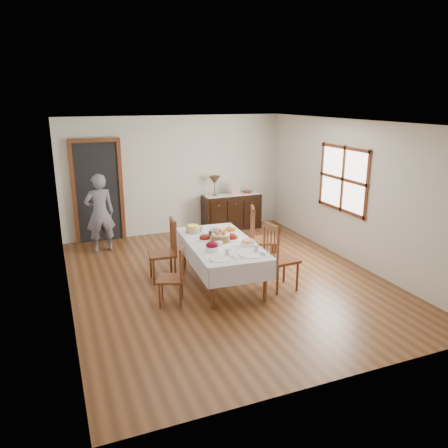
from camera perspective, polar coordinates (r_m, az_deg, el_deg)
name	(u,v)px	position (r m, az deg, el deg)	size (l,w,h in m)	color
ground	(226,279)	(7.46, 0.29, -7.22)	(6.00, 6.00, 0.00)	brown
room_shell	(209,180)	(7.31, -2.01, 5.74)	(5.02, 6.02, 2.65)	white
dining_table	(221,247)	(7.12, -0.42, -3.02)	(1.17, 2.12, 0.71)	silver
chair_left_near	(174,275)	(6.48, -6.59, -6.70)	(0.48, 0.48, 0.90)	brown
chair_left_far	(165,250)	(7.32, -7.67, -3.39)	(0.47, 0.47, 1.05)	brown
chair_right_near	(279,256)	(6.95, 7.14, -4.19)	(0.49, 0.49, 1.11)	brown
chair_right_far	(261,237)	(7.83, 4.82, -1.71)	(0.60, 0.60, 1.12)	brown
sideboard	(231,212)	(10.16, 0.97, 1.60)	(1.35, 0.50, 0.81)	black
person	(100,211)	(8.88, -15.94, 1.68)	(0.52, 0.33, 1.67)	slate
bread_basket	(220,237)	(7.11, -0.47, -1.66)	(0.31, 0.31, 0.19)	brown
egg_basket	(215,232)	(7.46, -1.15, -1.10)	(0.24, 0.24, 0.10)	black
ham_platter_a	(205,238)	(7.20, -2.51, -1.83)	(0.27, 0.27, 0.11)	white
ham_platter_b	(232,238)	(7.22, 1.09, -1.79)	(0.33, 0.33, 0.11)	white
beet_bowl	(212,247)	(6.66, -1.54, -2.99)	(0.21, 0.21, 0.15)	white
carrot_bowl	(230,231)	(7.51, 0.83, -0.96)	(0.23, 0.23, 0.09)	white
pineapple_bowl	(193,229)	(7.59, -4.08, -0.68)	(0.25, 0.25, 0.13)	tan
casserole_dish	(248,243)	(6.95, 3.16, -2.44)	(0.23, 0.23, 0.08)	white
butter_dish	(218,244)	(6.89, -0.83, -2.60)	(0.15, 0.10, 0.07)	white
setting_left	(223,257)	(6.39, -0.12, -4.29)	(0.43, 0.31, 0.10)	white
setting_right	(253,253)	(6.54, 3.76, -3.81)	(0.43, 0.31, 0.10)	white
glass_far_a	(201,229)	(7.61, -2.98, -0.68)	(0.06, 0.06, 0.10)	silver
glass_far_b	(230,226)	(7.79, 0.73, -0.26)	(0.06, 0.06, 0.10)	silver
runner	(233,195)	(10.06, 1.14, 3.85)	(1.30, 0.35, 0.01)	white
table_lamp	(215,181)	(9.86, -1.22, 5.67)	(0.26, 0.26, 0.46)	brown
picture_frame	(235,189)	(10.01, 1.51, 4.57)	(0.22, 0.08, 0.28)	tan
deco_bowl	(248,192)	(10.26, 3.11, 4.21)	(0.20, 0.20, 0.06)	brown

